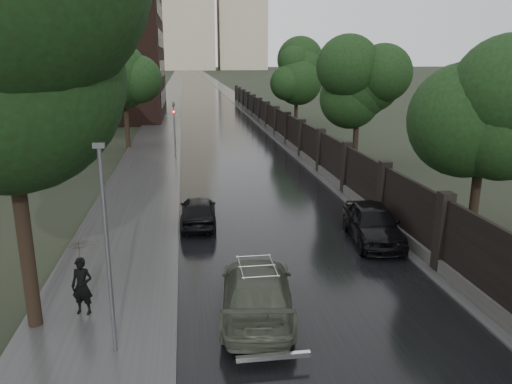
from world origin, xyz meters
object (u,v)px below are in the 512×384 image
object	(u,v)px
traffic_light	(174,126)
pedestrian_umbrella	(79,256)
volga_sedan	(257,291)
tree_left_near	(4,77)
tree_left_far	(124,80)
hatchback_left	(198,211)
lamp_post	(107,251)
tree_right_c	(297,78)
tree_right_b	(358,88)
tree_right_a	(485,110)
car_right_near	(373,223)

from	to	relation	value
traffic_light	pedestrian_umbrella	world-z (taller)	traffic_light
volga_sedan	tree_left_near	bearing A→B (deg)	7.29
traffic_light	tree_left_far	bearing A→B (deg)	126.47
hatchback_left	pedestrian_umbrella	size ratio (longest dim) A/B	1.48
lamp_post	tree_right_c	bearing A→B (deg)	71.48
tree_left_near	tree_right_b	xyz separation A→B (m)	(15.10, 19.00, -1.47)
tree_right_a	traffic_light	world-z (taller)	tree_right_a
volga_sedan	pedestrian_umbrella	bearing A→B (deg)	1.99
tree_right_b	volga_sedan	world-z (taller)	tree_right_b
tree_left_far	lamp_post	bearing A→B (deg)	-84.79
tree_right_a	tree_right_c	bearing A→B (deg)	90.00
tree_left_far	traffic_light	bearing A→B (deg)	-53.53
tree_right_a	pedestrian_umbrella	bearing A→B (deg)	-161.88
tree_left_far	car_right_near	distance (m)	25.20
traffic_light	lamp_post	bearing A→B (deg)	-92.68
lamp_post	pedestrian_umbrella	bearing A→B (deg)	118.61
tree_right_c	traffic_light	world-z (taller)	tree_right_c
tree_right_a	car_right_near	size ratio (longest dim) A/B	1.63
tree_right_c	traffic_light	size ratio (longest dim) A/B	1.75
tree_left_near	traffic_light	world-z (taller)	tree_left_near
tree_right_c	car_right_near	distance (m)	32.55
volga_sedan	tree_right_a	bearing A→B (deg)	-144.50
tree_left_far	traffic_light	size ratio (longest dim) A/B	1.85
tree_left_far	pedestrian_umbrella	xyz separation A→B (m)	(1.55, -26.57, -3.43)
tree_right_b	traffic_light	size ratio (longest dim) A/B	1.75
hatchback_left	car_right_near	size ratio (longest dim) A/B	0.85
lamp_post	hatchback_left	xyz separation A→B (m)	(2.24, 9.38, -2.04)
tree_right_c	pedestrian_umbrella	world-z (taller)	tree_right_c
car_right_near	lamp_post	bearing A→B (deg)	-137.61
hatchback_left	pedestrian_umbrella	world-z (taller)	pedestrian_umbrella
tree_left_near	traffic_light	size ratio (longest dim) A/B	2.29
car_right_near	tree_right_b	bearing A→B (deg)	79.68
lamp_post	hatchback_left	bearing A→B (deg)	76.58
hatchback_left	lamp_post	bearing A→B (deg)	78.73
tree_left_near	volga_sedan	bearing A→B (deg)	0.03
tree_left_near	car_right_near	bearing A→B (deg)	24.39
tree_right_a	tree_right_c	size ratio (longest dim) A/B	1.00
volga_sedan	car_right_near	size ratio (longest dim) A/B	1.11
lamp_post	hatchback_left	world-z (taller)	lamp_post
tree_right_a	pedestrian_umbrella	world-z (taller)	tree_right_a
tree_left_near	hatchback_left	bearing A→B (deg)	60.61
tree_right_c	lamp_post	xyz separation A→B (m)	(-12.90, -38.50, -2.28)
tree_left_far	tree_right_a	distance (m)	26.91
tree_right_b	hatchback_left	world-z (taller)	tree_right_b
tree_right_c	tree_right_b	bearing A→B (deg)	-90.00
lamp_post	traffic_light	size ratio (longest dim) A/B	1.28
hatchback_left	pedestrian_umbrella	distance (m)	8.23
tree_left_far	volga_sedan	size ratio (longest dim) A/B	1.55
tree_right_c	volga_sedan	size ratio (longest dim) A/B	1.47
car_right_near	pedestrian_umbrella	size ratio (longest dim) A/B	1.74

